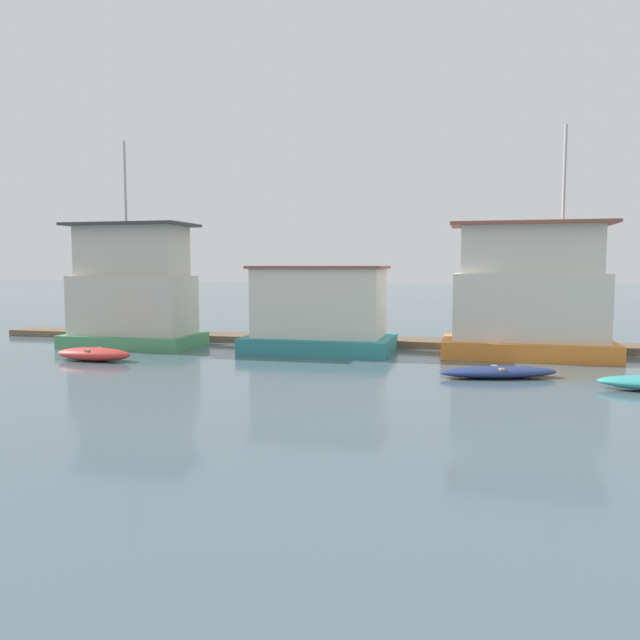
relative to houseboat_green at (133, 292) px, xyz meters
name	(u,v)px	position (x,y,z in m)	size (l,w,h in m)	color
ground_plane	(326,352)	(8.57, 0.43, -2.41)	(200.00, 200.00, 0.00)	#475B66
dock_walkway	(339,341)	(8.57, 3.04, -2.26)	(33.80, 1.77, 0.30)	brown
houseboat_green	(133,292)	(0.00, 0.00, 0.00)	(5.68, 3.27, 8.89)	#4C9360
houseboat_teal	(320,312)	(8.29, 0.49, -0.75)	(6.03, 3.76, 3.54)	teal
houseboat_orange	(528,298)	(16.54, 0.86, -0.11)	(6.44, 3.22, 8.81)	orange
dinghy_red	(94,354)	(0.69, -4.06, -2.16)	(3.06, 1.10, 0.49)	red
dinghy_navy	(498,372)	(15.28, -4.10, -2.23)	(3.93, 2.11, 0.36)	navy
mooring_post_far_left	(176,322)	(1.08, 1.90, -1.47)	(0.20, 0.20, 1.87)	brown
mooring_post_far_right	(272,323)	(5.74, 1.90, -1.41)	(0.30, 0.30, 2.00)	#846B4C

